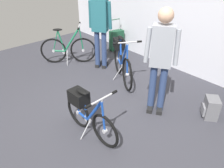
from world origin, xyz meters
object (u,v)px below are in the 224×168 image
(visitor_near_wall, at_px, (161,56))
(backpack_on_floor, at_px, (211,108))
(folding_bike_foreground, at_px, (87,112))
(visitor_browsing, at_px, (100,23))
(rolling_suitcase, at_px, (116,40))
(display_bike_right, at_px, (68,49))
(display_bike_left, at_px, (122,59))

(visitor_near_wall, height_order, backpack_on_floor, visitor_near_wall)
(folding_bike_foreground, bearing_deg, visitor_browsing, 135.29)
(rolling_suitcase, bearing_deg, display_bike_right, -97.90)
(folding_bike_foreground, bearing_deg, backpack_on_floor, 58.53)
(visitor_browsing, xyz_separation_m, backpack_on_floor, (2.57, 0.14, -0.86))
(display_bike_left, bearing_deg, visitor_browsing, 177.99)
(visitor_browsing, xyz_separation_m, rolling_suitcase, (-0.53, 0.97, -0.75))
(visitor_near_wall, bearing_deg, backpack_on_floor, 33.76)
(visitor_near_wall, relative_size, visitor_browsing, 0.95)
(folding_bike_foreground, bearing_deg, rolling_suitcase, 129.62)
(rolling_suitcase, distance_m, backpack_on_floor, 3.21)
(display_bike_left, xyz_separation_m, visitor_near_wall, (1.16, -0.32, 0.54))
(folding_bike_foreground, bearing_deg, display_bike_right, 153.50)
(visitor_browsing, height_order, rolling_suitcase, visitor_browsing)
(folding_bike_foreground, relative_size, display_bike_left, 0.90)
(display_bike_right, bearing_deg, visitor_near_wall, 1.39)
(visitor_near_wall, bearing_deg, folding_bike_foreground, -104.19)
(display_bike_left, xyz_separation_m, display_bike_right, (-1.41, -0.38, -0.09))
(folding_bike_foreground, height_order, visitor_near_wall, visitor_near_wall)
(display_bike_right, relative_size, rolling_suitcase, 1.24)
(visitor_near_wall, height_order, visitor_browsing, visitor_browsing)
(backpack_on_floor, bearing_deg, rolling_suitcase, 165.02)
(display_bike_left, bearing_deg, display_bike_right, -165.03)
(display_bike_right, xyz_separation_m, visitor_browsing, (0.72, 0.40, 0.68))
(visitor_near_wall, xyz_separation_m, backpack_on_floor, (0.72, 0.48, -0.80))
(display_bike_left, bearing_deg, folding_bike_foreground, -60.46)
(display_bike_left, xyz_separation_m, visitor_browsing, (-0.69, 0.02, 0.59))
(visitor_near_wall, bearing_deg, rolling_suitcase, 151.06)
(folding_bike_foreground, height_order, display_bike_left, display_bike_left)
(visitor_browsing, relative_size, rolling_suitcase, 2.13)
(visitor_browsing, bearing_deg, rolling_suitcase, 118.43)
(folding_bike_foreground, height_order, rolling_suitcase, rolling_suitcase)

